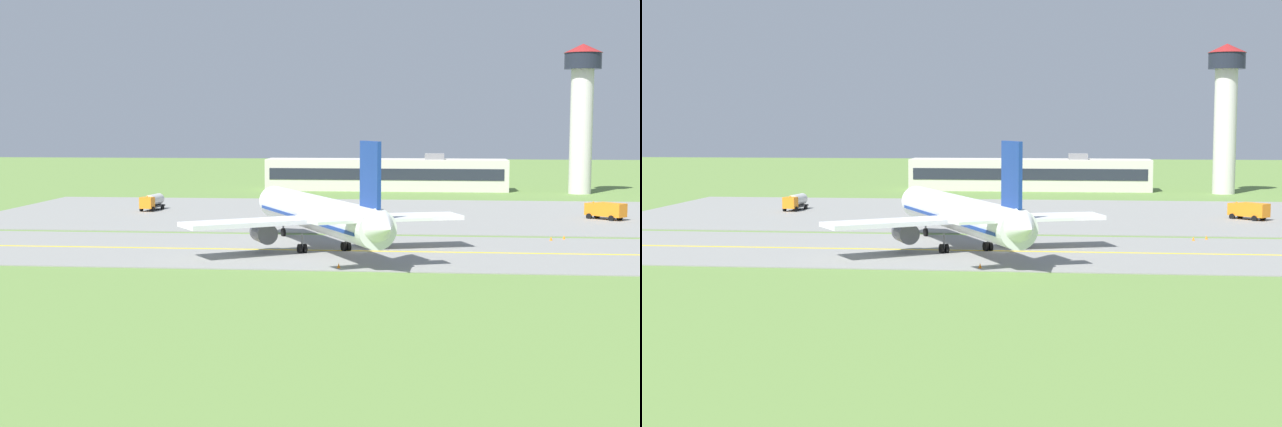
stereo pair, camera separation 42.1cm
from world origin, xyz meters
The scene contains 12 objects.
ground_plane centered at (0.00, 0.00, 0.00)m, with size 500.00×500.00×0.00m, color olive.
taxiway_strip centered at (0.00, 0.00, 0.05)m, with size 240.00×28.00×0.10m, color gray.
apron_pad centered at (10.00, 42.00, 0.05)m, with size 140.00×52.00×0.10m, color gray.
taxiway_centreline centered at (0.00, 0.00, 0.11)m, with size 220.00×0.60×0.01m, color yellow.
airplane_lead centered at (-4.07, 0.25, 4.13)m, with size 30.72×37.09×12.70m.
service_truck_baggage centered at (-36.03, 43.72, 1.53)m, with size 2.87×6.19×2.65m.
service_truck_fuel centered at (34.49, 36.94, 1.53)m, with size 5.69×5.69×2.60m.
terminal_building centered at (0.27, 92.55, 3.29)m, with size 50.11×9.00×7.73m.
control_tower centered at (39.04, 87.13, 17.71)m, with size 7.60×7.60×29.66m.
traffic_cone_near_edge centered at (24.87, 12.83, 0.30)m, with size 0.44×0.44×0.60m, color orange.
traffic_cone_mid_edge centered at (-0.83, -12.46, 0.30)m, with size 0.44×0.44×0.60m, color orange.
traffic_cone_far_edge centered at (23.10, 11.38, 0.30)m, with size 0.44×0.44×0.60m, color orange.
Camera 2 is at (7.37, -103.98, 14.79)m, focal length 52.61 mm.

